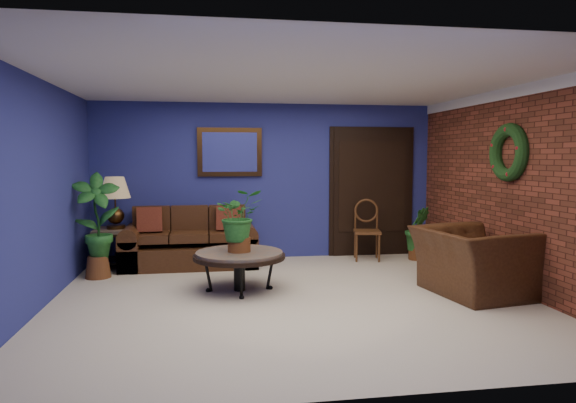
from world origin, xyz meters
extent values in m
plane|color=beige|center=(0.00, 0.00, 0.00)|extent=(5.50, 5.50, 0.00)
cube|color=navy|center=(0.00, 2.50, 1.25)|extent=(5.50, 0.04, 2.50)
cube|color=navy|center=(-2.75, 0.00, 1.25)|extent=(0.04, 5.00, 2.50)
cube|color=brown|center=(2.75, 0.00, 1.25)|extent=(0.04, 5.00, 2.50)
cube|color=white|center=(0.00, 0.00, 2.50)|extent=(5.50, 5.00, 0.02)
cube|color=white|center=(2.72, 0.00, 2.43)|extent=(0.03, 5.00, 0.14)
cube|color=#432912|center=(-0.60, 2.46, 1.72)|extent=(1.02, 0.06, 0.77)
cube|color=black|center=(1.75, 2.47, 1.05)|extent=(1.44, 0.06, 2.18)
torus|color=black|center=(2.69, 0.05, 1.70)|extent=(0.16, 0.72, 0.72)
cube|color=#462714|center=(-1.23, 2.00, 0.16)|extent=(1.99, 0.86, 0.33)
cube|color=#462714|center=(-1.23, 2.31, 0.46)|extent=(1.70, 0.24, 0.82)
cube|color=#462714|center=(-1.80, 1.95, 0.47)|extent=(0.55, 0.59, 0.13)
cube|color=#462714|center=(-1.23, 1.95, 0.47)|extent=(0.55, 0.59, 0.13)
cube|color=#462714|center=(-0.66, 1.95, 0.47)|extent=(0.55, 0.59, 0.13)
cube|color=#462714|center=(-2.08, 2.00, 0.23)|extent=(0.29, 0.86, 0.45)
cube|color=#462714|center=(-0.38, 2.00, 0.23)|extent=(0.29, 0.86, 0.45)
cube|color=maroon|center=(-1.81, 1.98, 0.72)|extent=(0.36, 0.11, 0.36)
cube|color=maroon|center=(-0.65, 1.98, 0.72)|extent=(0.36, 0.11, 0.36)
cylinder|color=#514B47|center=(-0.59, 0.48, 0.46)|extent=(1.07, 1.07, 0.05)
cylinder|color=black|center=(-0.59, 0.48, 0.43)|extent=(1.13, 1.13, 0.05)
cylinder|color=black|center=(-0.59, 0.48, 0.22)|extent=(0.14, 0.14, 0.44)
cube|color=#514B47|center=(-2.30, 2.05, 0.57)|extent=(0.61, 0.61, 0.05)
cube|color=black|center=(-2.30, 2.05, 0.53)|extent=(0.65, 0.65, 0.04)
cube|color=black|center=(-2.30, 2.05, 0.12)|extent=(0.55, 0.55, 0.03)
cylinder|color=black|center=(-2.56, 1.79, 0.28)|extent=(0.03, 0.03, 0.57)
cylinder|color=black|center=(-2.04, 1.79, 0.28)|extent=(0.03, 0.03, 0.57)
cylinder|color=black|center=(-2.56, 2.31, 0.28)|extent=(0.03, 0.03, 0.57)
cylinder|color=black|center=(-2.04, 2.31, 0.28)|extent=(0.03, 0.03, 0.57)
cylinder|color=#432912|center=(-2.30, 2.05, 0.62)|extent=(0.27, 0.27, 0.06)
sphere|color=#432912|center=(-2.30, 2.05, 0.75)|extent=(0.24, 0.24, 0.24)
cylinder|color=#432912|center=(-2.30, 2.05, 0.95)|extent=(0.03, 0.03, 0.31)
cone|color=#927753|center=(-2.30, 2.05, 1.17)|extent=(0.44, 0.44, 0.31)
cube|color=#522A17|center=(1.55, 2.05, 0.45)|extent=(0.49, 0.49, 0.04)
torus|color=#522A17|center=(1.59, 2.23, 0.77)|extent=(0.39, 0.12, 0.39)
cylinder|color=#522A17|center=(1.34, 1.92, 0.22)|extent=(0.03, 0.03, 0.43)
cylinder|color=#522A17|center=(1.68, 1.84, 0.22)|extent=(0.03, 0.03, 0.43)
cylinder|color=#522A17|center=(1.42, 2.26, 0.22)|extent=(0.03, 0.03, 0.43)
cylinder|color=#522A17|center=(1.76, 2.18, 0.22)|extent=(0.03, 0.03, 0.43)
imported|color=#462714|center=(2.15, -0.14, 0.40)|extent=(1.24, 1.37, 0.79)
cylinder|color=brown|center=(-0.59, 0.48, 0.58)|extent=(0.28, 0.28, 0.18)
imported|color=#184E1C|center=(-0.59, 0.48, 0.94)|extent=(0.64, 0.57, 0.64)
cylinder|color=brown|center=(2.35, 1.95, 0.10)|extent=(0.26, 0.26, 0.20)
imported|color=#184E1C|center=(2.35, 1.95, 0.50)|extent=(0.40, 0.33, 0.71)
cylinder|color=brown|center=(-2.45, 1.46, 0.15)|extent=(0.34, 0.34, 0.30)
imported|color=#184E1C|center=(-2.45, 1.46, 0.85)|extent=(0.69, 0.52, 1.19)
camera|label=1|loc=(-0.97, -5.75, 1.65)|focal=32.00mm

